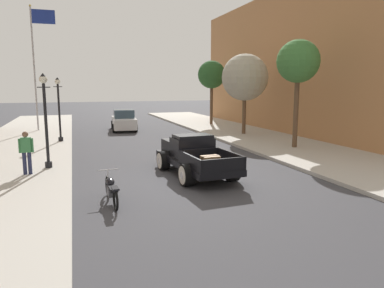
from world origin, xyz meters
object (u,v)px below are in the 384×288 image
street_tree_second (245,78)px  street_tree_third (212,75)px  street_lamp_far (59,104)px  flagpole (37,55)px  hotrod_truck_black (193,155)px  pedestrian_sidewalk_left (26,150)px  street_lamp_near (45,114)px  motorcycle_parked (111,189)px  car_background_white (124,121)px  street_tree_nearest (298,62)px

street_tree_second → street_tree_third: (0.19, 6.85, 0.36)m
street_lamp_far → street_tree_third: (12.39, 6.56, 2.03)m
street_tree_third → flagpole: bearing=-179.3°
flagpole → street_tree_third: (13.95, 0.17, -1.36)m
hotrod_truck_black → flagpole: flagpole is taller
hotrod_truck_black → flagpole: 18.33m
street_tree_third → street_tree_second: bearing=-91.6°
pedestrian_sidewalk_left → hotrod_truck_black: bearing=-11.8°
street_lamp_near → street_lamp_far: (0.27, 7.56, 0.00)m
motorcycle_parked → street_lamp_near: (-2.05, 5.08, 1.94)m
motorcycle_parked → street_lamp_near: street_lamp_near is taller
street_lamp_far → motorcycle_parked: bearing=-82.0°
car_background_white → street_lamp_far: size_ratio=1.14×
street_tree_second → street_tree_third: bearing=88.4°
street_tree_nearest → street_tree_second: 6.09m
hotrod_truck_black → street_lamp_far: (-5.27, 9.86, 1.63)m
street_tree_third → street_lamp_far: bearing=-152.1°
street_tree_nearest → street_tree_second: street_tree_nearest is taller
pedestrian_sidewalk_left → flagpole: 15.68m
car_background_white → street_lamp_near: street_lamp_near is taller
motorcycle_parked → car_background_white: (2.81, 18.21, 0.33)m
motorcycle_parked → flagpole: size_ratio=0.23×
hotrod_truck_black → street_tree_second: (6.93, 9.58, 3.30)m
motorcycle_parked → car_background_white: bearing=81.2°
flagpole → street_tree_second: bearing=-25.9°
street_lamp_far → flagpole: (-1.56, 6.39, 3.39)m
street_tree_second → street_lamp_near: bearing=-149.8°
car_background_white → street_tree_nearest: street_tree_nearest is taller
street_lamp_far → street_lamp_near: bearing=-92.1°
pedestrian_sidewalk_left → street_lamp_near: (0.69, 1.00, 1.30)m
street_tree_nearest → street_lamp_far: bearing=152.8°
hotrod_truck_black → pedestrian_sidewalk_left: (-6.23, 1.31, 0.33)m
car_background_white → street_tree_second: size_ratio=0.80×
street_lamp_near → hotrod_truck_black: bearing=-22.5°
pedestrian_sidewalk_left → street_tree_nearest: 13.96m
car_background_white → motorcycle_parked: bearing=-98.8°
street_lamp_far → flagpole: size_ratio=0.42×
hotrod_truck_black → car_background_white: size_ratio=1.14×
street_lamp_near → street_tree_nearest: size_ratio=0.67×
street_tree_nearest → street_tree_third: (0.06, 12.90, -0.32)m
pedestrian_sidewalk_left → street_lamp_far: 8.71m
motorcycle_parked → hotrod_truck_black: bearing=38.4°
pedestrian_sidewalk_left → street_tree_second: bearing=32.1°
pedestrian_sidewalk_left → street_tree_third: 20.44m
pedestrian_sidewalk_left → street_tree_second: (13.16, 8.27, 2.97)m
pedestrian_sidewalk_left → street_lamp_far: bearing=83.6°
street_lamp_far → street_tree_second: 12.32m
flagpole → car_background_white: bearing=-7.5°
street_lamp_near → street_lamp_far: 7.57m
hotrod_truck_black → street_tree_third: bearing=66.6°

